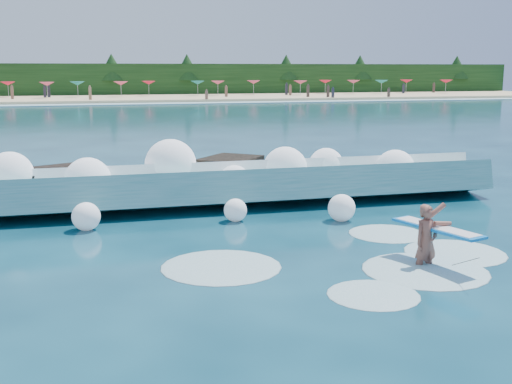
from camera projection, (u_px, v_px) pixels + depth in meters
The scene contains 11 objects.
ground at pixel (214, 267), 13.84m from camera, with size 200.00×200.00×0.00m, color #072C3A.
beach at pixel (98, 99), 87.65m from camera, with size 140.00×20.00×0.40m, color tan.
wet_band at pixel (101, 104), 77.26m from camera, with size 140.00×5.00×0.08m, color silver.
treeline at pixel (95, 80), 96.68m from camera, with size 140.00×4.00×5.00m, color black.
breaking_wave at pixel (193, 187), 19.99m from camera, with size 19.33×2.95×1.67m.
rock_cluster at pixel (141, 186), 20.86m from camera, with size 8.52×3.33×1.45m.
surfer_with_board at pixel (429, 239), 13.78m from camera, with size 1.19×2.86×1.64m.
wave_spray at pixel (184, 175), 19.76m from camera, with size 14.93×5.00×2.05m.
surf_foam at pixel (381, 263), 14.14m from camera, with size 9.56×6.00×0.13m.
beach_umbrellas at pixel (99, 83), 89.37m from camera, with size 110.95×6.88×0.50m.
beachgoers at pixel (67, 93), 83.75m from camera, with size 108.27×12.22×1.94m.
Camera 1 is at (-2.65, -13.05, 4.20)m, focal length 45.00 mm.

